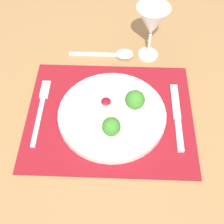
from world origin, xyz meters
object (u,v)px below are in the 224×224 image
at_px(spoon, 118,54).
at_px(wine_glass_near, 152,23).
at_px(dinner_plate, 113,113).
at_px(fork, 41,107).
at_px(knife, 177,120).

bearing_deg(spoon, wine_glass_near, -0.76).
xyz_separation_m(dinner_plate, fork, (-0.19, 0.02, -0.01)).
bearing_deg(fork, knife, -5.95).
relative_size(fork, spoon, 1.09).
distance_m(fork, wine_glass_near, 0.38).
xyz_separation_m(dinner_plate, knife, (0.17, -0.01, -0.01)).
height_order(fork, wine_glass_near, wine_glass_near).
bearing_deg(wine_glass_near, spoon, -176.30).
xyz_separation_m(knife, wine_glass_near, (-0.07, 0.25, 0.12)).
height_order(spoon, wine_glass_near, wine_glass_near).
height_order(fork, spoon, spoon).
relative_size(dinner_plate, wine_glass_near, 1.65).
distance_m(dinner_plate, fork, 0.19).
bearing_deg(wine_glass_near, dinner_plate, -112.43).
relative_size(dinner_plate, fork, 1.31).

